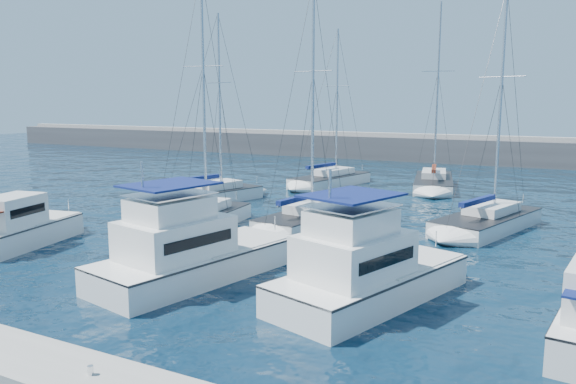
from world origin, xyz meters
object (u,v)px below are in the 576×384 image
at_px(sailboat_back_a, 331,180).
at_px(motor_yacht_port_inner, 189,254).
at_px(sailboat_mid_b, 200,219).
at_px(sailboat_mid_c, 306,220).
at_px(sailboat_back_b, 433,182).
at_px(motor_yacht_port_outer, 21,229).
at_px(sailboat_mid_d, 487,222).
at_px(sailboat_mid_a, 214,195).
at_px(motor_yacht_stbd_inner, 364,273).

bearing_deg(sailboat_back_a, motor_yacht_port_inner, -66.19).
distance_m(sailboat_mid_b, sailboat_mid_c, 6.41).
bearing_deg(sailboat_back_b, motor_yacht_port_outer, -128.12).
relative_size(motor_yacht_port_outer, sailboat_mid_c, 0.46).
xyz_separation_m(sailboat_mid_c, sailboat_mid_d, (9.77, 4.66, -0.03)).
bearing_deg(sailboat_mid_c, motor_yacht_port_outer, -129.37).
xyz_separation_m(sailboat_mid_a, sailboat_mid_c, (10.25, -5.04, 0.02)).
relative_size(motor_yacht_port_outer, sailboat_back_b, 0.42).
relative_size(motor_yacht_port_outer, sailboat_mid_b, 0.44).
distance_m(motor_yacht_port_inner, motor_yacht_stbd_inner, 7.63).
xyz_separation_m(sailboat_mid_b, sailboat_back_b, (8.85, 22.31, -0.01)).
distance_m(motor_yacht_port_outer, sailboat_mid_d, 26.27).
bearing_deg(sailboat_mid_d, sailboat_mid_b, -137.97).
relative_size(motor_yacht_port_inner, motor_yacht_stbd_inner, 1.05).
height_order(motor_yacht_stbd_inner, sailboat_mid_d, sailboat_mid_d).
bearing_deg(motor_yacht_stbd_inner, motor_yacht_port_outer, -161.50).
relative_size(motor_yacht_stbd_inner, sailboat_mid_d, 0.66).
distance_m(motor_yacht_port_outer, sailboat_mid_c, 15.74).
bearing_deg(sailboat_mid_a, motor_yacht_port_outer, -78.61).
height_order(sailboat_mid_b, sailboat_mid_c, sailboat_mid_b).
relative_size(motor_yacht_port_outer, sailboat_mid_d, 0.48).
distance_m(motor_yacht_port_outer, sailboat_back_a, 28.18).
bearing_deg(sailboat_mid_c, sailboat_back_a, 115.94).
relative_size(motor_yacht_stbd_inner, sailboat_mid_c, 0.63).
height_order(motor_yacht_port_outer, motor_yacht_stbd_inner, motor_yacht_stbd_inner).
bearing_deg(motor_yacht_stbd_inner, sailboat_back_a, 132.76).
height_order(motor_yacht_port_inner, sailboat_back_b, sailboat_back_b).
relative_size(motor_yacht_port_outer, sailboat_back_a, 0.48).
bearing_deg(sailboat_back_b, sailboat_mid_c, -111.42).
bearing_deg(sailboat_back_b, sailboat_back_a, -175.07).
xyz_separation_m(motor_yacht_stbd_inner, sailboat_mid_a, (-17.68, 15.33, -0.61)).
relative_size(sailboat_mid_a, sailboat_mid_d, 1.00).
distance_m(sailboat_mid_a, sailboat_back_a, 12.62).
distance_m(motor_yacht_port_inner, sailboat_mid_d, 18.73).
bearing_deg(motor_yacht_port_inner, motor_yacht_stbd_inner, 19.13).
bearing_deg(sailboat_back_a, sailboat_mid_c, -58.75).
distance_m(motor_yacht_port_inner, sailboat_mid_b, 10.14).
bearing_deg(sailboat_mid_d, sailboat_mid_a, -164.72).
bearing_deg(sailboat_mid_d, sailboat_back_a, 158.14).
xyz_separation_m(motor_yacht_port_inner, sailboat_mid_d, (9.92, 15.88, -0.62)).
distance_m(sailboat_mid_c, sailboat_back_b, 19.75).
xyz_separation_m(sailboat_mid_d, sailboat_back_a, (-15.39, 12.12, 0.00)).
bearing_deg(sailboat_mid_b, motor_yacht_port_outer, -131.99).
relative_size(motor_yacht_stbd_inner, sailboat_mid_b, 0.61).
height_order(motor_yacht_stbd_inner, sailboat_mid_b, sailboat_mid_b).
relative_size(sailboat_mid_b, sailboat_mid_c, 1.03).
bearing_deg(sailboat_back_a, motor_yacht_port_outer, -89.25).
relative_size(sailboat_mid_c, sailboat_back_a, 1.05).
height_order(sailboat_mid_d, sailboat_back_a, sailboat_mid_d).
height_order(sailboat_mid_a, sailboat_mid_c, sailboat_mid_c).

